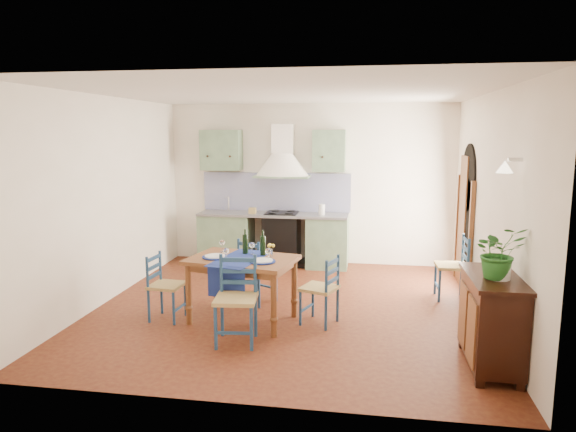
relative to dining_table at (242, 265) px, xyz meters
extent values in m
plane|color=#43140E|center=(0.47, 0.57, -0.71)|extent=(5.00, 5.00, 0.00)
cube|color=white|center=(0.47, 3.07, 0.69)|extent=(5.00, 0.04, 2.80)
cube|color=gray|center=(-0.98, 2.76, -0.27)|extent=(0.90, 0.60, 0.88)
cube|color=gray|center=(0.82, 2.76, -0.27)|extent=(0.70, 0.60, 0.88)
cube|color=black|center=(0.02, 2.76, -0.27)|extent=(0.60, 0.58, 0.88)
cube|color=slate|center=(-0.13, 2.76, 0.19)|extent=(2.60, 0.64, 0.04)
cube|color=silver|center=(-0.98, 2.76, 0.19)|extent=(0.45, 0.40, 0.03)
cylinder|color=silver|center=(-0.98, 2.94, 0.34)|extent=(0.02, 0.02, 0.26)
cube|color=black|center=(0.02, 2.76, 0.22)|extent=(0.55, 0.48, 0.02)
cube|color=black|center=(-0.13, 2.81, -0.67)|extent=(2.60, 0.50, 0.08)
cube|color=#0B1062|center=(-0.13, 3.04, 0.55)|extent=(2.65, 0.05, 0.68)
cube|color=gray|center=(-1.08, 2.89, 1.29)|extent=(0.70, 0.34, 0.70)
cube|color=gray|center=(0.82, 2.89, 1.29)|extent=(0.55, 0.34, 0.70)
cone|color=white|center=(0.02, 2.82, 1.04)|extent=(0.96, 0.96, 0.40)
cube|color=white|center=(0.02, 2.91, 1.49)|extent=(0.36, 0.30, 0.50)
cube|color=white|center=(2.97, 0.57, 0.69)|extent=(0.04, 5.00, 2.80)
cube|color=black|center=(2.95, 1.97, 0.12)|extent=(0.03, 1.00, 1.65)
cylinder|color=black|center=(2.95, 1.97, 0.94)|extent=(0.03, 1.00, 1.00)
cube|color=brown|center=(2.93, 1.43, 0.12)|extent=(0.06, 0.06, 1.65)
cube|color=brown|center=(2.93, 2.51, 0.12)|extent=(0.06, 0.06, 1.65)
cube|color=brown|center=(2.94, 2.19, 0.27)|extent=(0.04, 0.55, 1.96)
cylinder|color=silver|center=(2.91, -0.64, 1.34)|extent=(0.15, 0.04, 0.04)
cone|color=#FFEDC6|center=(2.81, -0.64, 1.27)|extent=(0.16, 0.16, 0.12)
cube|color=white|center=(-2.03, 0.57, 0.69)|extent=(0.04, 5.00, 2.80)
cube|color=silver|center=(0.47, 0.57, 2.10)|extent=(5.00, 5.00, 0.01)
cube|color=brown|center=(0.00, 0.01, 0.06)|extent=(1.39, 1.07, 0.05)
cube|color=brown|center=(0.00, 0.01, 0.00)|extent=(1.25, 0.92, 0.08)
cylinder|color=brown|center=(-0.61, -0.22, -0.33)|extent=(0.07, 0.07, 0.74)
cylinder|color=brown|center=(-0.48, 0.45, -0.33)|extent=(0.07, 0.07, 0.74)
cylinder|color=brown|center=(0.47, -0.44, -0.33)|extent=(0.07, 0.07, 0.74)
cylinder|color=brown|center=(0.61, 0.24, -0.33)|extent=(0.07, 0.07, 0.74)
cube|color=navy|center=(-0.01, -0.05, 0.09)|extent=(0.64, 1.01, 0.01)
cube|color=navy|center=(-0.09, -0.41, -0.09)|extent=(0.46, 0.11, 0.38)
cylinder|color=navy|center=(-0.33, -0.04, 0.10)|extent=(0.31, 0.31, 0.01)
cylinder|color=white|center=(-0.33, -0.04, 0.11)|extent=(0.25, 0.25, 0.01)
cylinder|color=navy|center=(0.28, -0.16, 0.10)|extent=(0.31, 0.31, 0.01)
cylinder|color=white|center=(0.28, -0.16, 0.11)|extent=(0.25, 0.25, 0.01)
cylinder|color=black|center=(-0.01, 0.22, 0.25)|extent=(0.07, 0.07, 0.32)
cylinder|color=black|center=(0.22, 0.17, 0.25)|extent=(0.07, 0.07, 0.32)
cylinder|color=white|center=(0.34, 0.10, 0.15)|extent=(0.05, 0.05, 0.10)
sphere|color=yellow|center=(0.34, 0.10, 0.24)|extent=(0.10, 0.10, 0.10)
cylinder|color=navy|center=(-0.08, -0.88, -0.46)|extent=(0.04, 0.04, 0.49)
cylinder|color=navy|center=(-0.12, -0.50, -0.23)|extent=(0.04, 0.04, 0.96)
cylinder|color=navy|center=(0.31, -0.85, -0.46)|extent=(0.04, 0.04, 0.49)
cylinder|color=navy|center=(0.27, -0.46, -0.23)|extent=(0.04, 0.04, 0.96)
cube|color=tan|center=(0.10, -0.67, -0.20)|extent=(0.49, 0.49, 0.04)
cube|color=navy|center=(0.08, -0.48, -0.06)|extent=(0.41, 0.07, 0.05)
cube|color=navy|center=(0.08, -0.48, 0.06)|extent=(0.41, 0.07, 0.05)
cube|color=navy|center=(0.08, -0.48, 0.19)|extent=(0.41, 0.07, 0.05)
cube|color=navy|center=(0.12, -0.86, -0.51)|extent=(0.39, 0.07, 0.03)
cylinder|color=navy|center=(0.27, 0.80, -0.48)|extent=(0.04, 0.04, 0.46)
cylinder|color=navy|center=(0.10, 0.48, -0.26)|extent=(0.04, 0.04, 0.90)
cylinder|color=navy|center=(-0.04, 0.97, -0.48)|extent=(0.04, 0.04, 0.46)
cylinder|color=navy|center=(-0.22, 0.66, -0.26)|extent=(0.04, 0.04, 0.90)
cube|color=tan|center=(0.03, 0.73, -0.23)|extent=(0.57, 0.57, 0.04)
cube|color=navy|center=(-0.06, 0.57, -0.11)|extent=(0.34, 0.20, 0.04)
cube|color=navy|center=(-0.06, 0.57, 0.01)|extent=(0.34, 0.20, 0.04)
cube|color=navy|center=(-0.06, 0.57, 0.13)|extent=(0.34, 0.20, 0.04)
cube|color=navy|center=(0.11, 0.88, -0.53)|extent=(0.33, 0.20, 0.02)
cylinder|color=navy|center=(-0.79, -0.27, -0.50)|extent=(0.03, 0.03, 0.42)
cylinder|color=navy|center=(-1.12, -0.24, -0.29)|extent=(0.03, 0.03, 0.83)
cylinder|color=navy|center=(-0.76, 0.06, -0.50)|extent=(0.03, 0.03, 0.42)
cylinder|color=navy|center=(-1.09, 0.09, -0.29)|extent=(0.03, 0.03, 0.83)
cube|color=tan|center=(-0.94, -0.09, -0.27)|extent=(0.42, 0.42, 0.04)
cube|color=navy|center=(-1.11, -0.08, -0.15)|extent=(0.05, 0.35, 0.04)
cube|color=navy|center=(-1.11, -0.08, -0.04)|extent=(0.05, 0.35, 0.04)
cube|color=navy|center=(-1.11, -0.08, 0.07)|extent=(0.05, 0.35, 0.04)
cube|color=navy|center=(-0.78, -0.11, -0.54)|extent=(0.05, 0.33, 0.02)
cylinder|color=navy|center=(0.84, 0.28, -0.49)|extent=(0.03, 0.03, 0.43)
cylinder|color=navy|center=(1.16, 0.16, -0.28)|extent=(0.03, 0.03, 0.85)
cylinder|color=navy|center=(0.72, -0.04, -0.49)|extent=(0.03, 0.03, 0.43)
cylinder|color=navy|center=(1.04, -0.16, -0.28)|extent=(0.03, 0.03, 0.85)
cube|color=tan|center=(0.94, 0.06, -0.26)|extent=(0.51, 0.51, 0.04)
cube|color=navy|center=(1.10, 0.00, -0.14)|extent=(0.15, 0.34, 0.04)
cube|color=navy|center=(1.10, 0.00, -0.03)|extent=(0.15, 0.34, 0.04)
cube|color=navy|center=(1.10, 0.00, 0.08)|extent=(0.15, 0.34, 0.04)
cube|color=navy|center=(0.78, 0.12, -0.54)|extent=(0.14, 0.33, 0.02)
cylinder|color=navy|center=(2.48, 1.47, -0.48)|extent=(0.04, 0.04, 0.46)
cylinder|color=navy|center=(2.84, 1.48, -0.26)|extent=(0.04, 0.04, 0.90)
cylinder|color=navy|center=(2.49, 1.11, -0.48)|extent=(0.04, 0.04, 0.46)
cylinder|color=navy|center=(2.85, 1.12, -0.26)|extent=(0.04, 0.04, 0.90)
cube|color=tan|center=(2.67, 1.29, -0.23)|extent=(0.43, 0.43, 0.04)
cube|color=navy|center=(2.85, 1.30, -0.11)|extent=(0.04, 0.38, 0.04)
cube|color=navy|center=(2.85, 1.30, 0.01)|extent=(0.04, 0.38, 0.04)
cube|color=navy|center=(2.85, 1.30, 0.13)|extent=(0.04, 0.38, 0.04)
cube|color=navy|center=(2.49, 1.29, -0.53)|extent=(0.04, 0.36, 0.02)
cube|color=black|center=(2.73, -0.84, -0.22)|extent=(0.45, 1.00, 0.82)
cube|color=black|center=(2.73, -0.84, 0.21)|extent=(0.50, 1.05, 0.04)
cube|color=brown|center=(2.50, -1.07, -0.26)|extent=(0.02, 0.38, 0.63)
cube|color=brown|center=(2.50, -0.61, -0.26)|extent=(0.02, 0.38, 0.63)
cube|color=black|center=(2.56, -1.28, -0.67)|extent=(0.08, 0.08, 0.08)
cube|color=black|center=(2.56, -0.40, -0.67)|extent=(0.08, 0.08, 0.08)
cube|color=black|center=(2.91, -1.28, -0.67)|extent=(0.08, 0.08, 0.08)
cube|color=black|center=(2.91, -0.40, -0.67)|extent=(0.08, 0.08, 0.08)
imported|color=#216021|center=(2.73, -0.92, 0.48)|extent=(0.54, 0.50, 0.51)
camera|label=1|loc=(1.51, -5.91, 1.61)|focal=32.00mm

